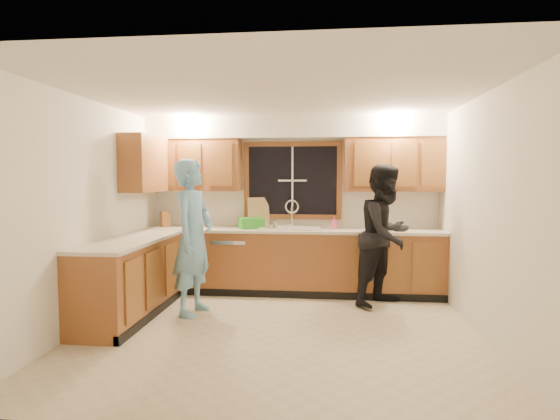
% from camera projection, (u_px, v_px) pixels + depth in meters
% --- Properties ---
extents(floor, '(4.20, 4.20, 0.00)m').
position_uv_depth(floor, '(279.00, 331.00, 4.66)').
color(floor, beige).
rests_on(floor, ground).
extents(ceiling, '(4.20, 4.20, 0.00)m').
position_uv_depth(ceiling, '(278.00, 94.00, 4.48)').
color(ceiling, white).
extents(wall_back, '(4.20, 0.00, 4.20)m').
position_uv_depth(wall_back, '(292.00, 204.00, 6.46)').
color(wall_back, white).
rests_on(wall_back, ground).
extents(wall_left, '(0.00, 3.80, 3.80)m').
position_uv_depth(wall_left, '(89.00, 213.00, 4.80)').
color(wall_left, white).
rests_on(wall_left, ground).
extents(wall_right, '(0.00, 3.80, 3.80)m').
position_uv_depth(wall_right, '(487.00, 217.00, 4.35)').
color(wall_right, white).
rests_on(wall_right, ground).
extents(base_cabinets_back, '(4.20, 0.60, 0.88)m').
position_uv_depth(base_cabinets_back, '(291.00, 262.00, 6.22)').
color(base_cabinets_back, brown).
rests_on(base_cabinets_back, ground).
extents(base_cabinets_left, '(0.60, 1.90, 0.88)m').
position_uv_depth(base_cabinets_left, '(131.00, 279.00, 5.17)').
color(base_cabinets_left, brown).
rests_on(base_cabinets_left, ground).
extents(countertop_back, '(4.20, 0.63, 0.04)m').
position_uv_depth(countertop_back, '(291.00, 230.00, 6.17)').
color(countertop_back, beige).
rests_on(countertop_back, base_cabinets_back).
extents(countertop_left, '(0.63, 1.90, 0.04)m').
position_uv_depth(countertop_left, '(131.00, 241.00, 5.13)').
color(countertop_left, beige).
rests_on(countertop_left, base_cabinets_left).
extents(upper_cabinets_left, '(1.35, 0.33, 0.75)m').
position_uv_depth(upper_cabinets_left, '(195.00, 165.00, 6.40)').
color(upper_cabinets_left, brown).
rests_on(upper_cabinets_left, wall_back).
extents(upper_cabinets_right, '(1.35, 0.33, 0.75)m').
position_uv_depth(upper_cabinets_right, '(393.00, 165.00, 6.10)').
color(upper_cabinets_right, brown).
rests_on(upper_cabinets_right, wall_back).
extents(upper_cabinets_return, '(0.33, 0.90, 0.75)m').
position_uv_depth(upper_cabinets_return, '(144.00, 164.00, 5.85)').
color(upper_cabinets_return, brown).
rests_on(upper_cabinets_return, wall_left).
extents(soffit, '(4.20, 0.35, 0.30)m').
position_uv_depth(soffit, '(292.00, 128.00, 6.21)').
color(soffit, white).
rests_on(soffit, wall_back).
extents(window_frame, '(1.44, 0.03, 1.14)m').
position_uv_depth(window_frame, '(292.00, 181.00, 6.42)').
color(window_frame, black).
rests_on(window_frame, wall_back).
extents(sink, '(0.86, 0.52, 0.57)m').
position_uv_depth(sink, '(291.00, 232.00, 6.19)').
color(sink, silver).
rests_on(sink, countertop_back).
extents(dishwasher, '(0.60, 0.56, 0.82)m').
position_uv_depth(dishwasher, '(232.00, 263.00, 6.30)').
color(dishwasher, white).
rests_on(dishwasher, floor).
extents(stove, '(0.58, 0.75, 0.90)m').
position_uv_depth(stove, '(107.00, 290.00, 4.60)').
color(stove, white).
rests_on(stove, floor).
extents(man, '(0.55, 0.74, 1.86)m').
position_uv_depth(man, '(193.00, 237.00, 5.22)').
color(man, '#70ADD4').
rests_on(man, floor).
extents(woman, '(1.10, 1.11, 1.81)m').
position_uv_depth(woman, '(386.00, 235.00, 5.59)').
color(woman, black).
rests_on(woman, floor).
extents(knife_block, '(0.16, 0.16, 0.23)m').
position_uv_depth(knife_block, '(165.00, 219.00, 6.40)').
color(knife_block, brown).
rests_on(knife_block, countertop_back).
extents(cutting_board, '(0.34, 0.23, 0.43)m').
position_uv_depth(cutting_board, '(258.00, 212.00, 6.44)').
color(cutting_board, tan).
rests_on(cutting_board, countertop_back).
extents(dish_crate, '(0.42, 0.41, 0.15)m').
position_uv_depth(dish_crate, '(251.00, 223.00, 6.23)').
color(dish_crate, '#2C8F24').
rests_on(dish_crate, countertop_back).
extents(soap_bottle, '(0.09, 0.09, 0.18)m').
position_uv_depth(soap_bottle, '(334.00, 222.00, 6.16)').
color(soap_bottle, '#FA5F88').
rests_on(soap_bottle, countertop_back).
extents(bowl, '(0.26, 0.26, 0.05)m').
position_uv_depth(bowl, '(376.00, 228.00, 6.11)').
color(bowl, silver).
rests_on(bowl, countertop_back).
extents(can_left, '(0.08, 0.08, 0.12)m').
position_uv_depth(can_left, '(275.00, 226.00, 6.00)').
color(can_left, beige).
rests_on(can_left, countertop_back).
extents(can_right, '(0.07, 0.07, 0.13)m').
position_uv_depth(can_right, '(267.00, 226.00, 6.00)').
color(can_right, beige).
rests_on(can_right, countertop_back).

